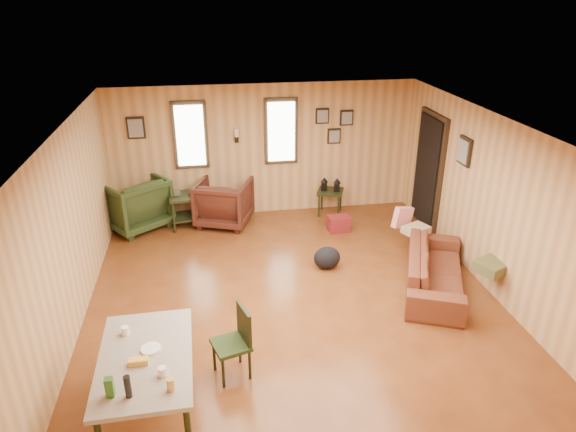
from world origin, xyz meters
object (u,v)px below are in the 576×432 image
object	(u,v)px
dining_table	(145,363)
end_table	(186,205)
sofa	(436,264)
recliner_brown	(224,200)
side_table	(330,189)
recliner_green	(134,201)

from	to	relation	value
dining_table	end_table	bearing A→B (deg)	85.29
sofa	end_table	bearing A→B (deg)	75.84
recliner_brown	dining_table	bearing A→B (deg)	98.92
end_table	side_table	distance (m)	2.64
dining_table	recliner_brown	bearing A→B (deg)	76.83
dining_table	sofa	bearing A→B (deg)	24.70
recliner_brown	side_table	distance (m)	1.97
recliner_green	side_table	bearing A→B (deg)	143.60
sofa	end_table	size ratio (longest dim) A/B	2.62
recliner_green	end_table	xyz separation A→B (m)	(0.87, -0.09, -0.09)
sofa	end_table	xyz separation A→B (m)	(-3.49, 2.65, 0.04)
recliner_brown	side_table	xyz separation A→B (m)	(1.97, 0.11, 0.04)
sofa	end_table	world-z (taller)	sofa
end_table	recliner_brown	bearing A→B (deg)	-0.47
recliner_brown	sofa	bearing A→B (deg)	157.73
sofa	recliner_brown	size ratio (longest dim) A/B	2.12
sofa	side_table	bearing A→B (deg)	40.15
recliner_brown	recliner_green	distance (m)	1.55
sofa	side_table	distance (m)	2.89
sofa	recliner_green	size ratio (longest dim) A/B	1.90
recliner_green	side_table	distance (m)	3.51
recliner_brown	side_table	size ratio (longest dim) A/B	1.26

